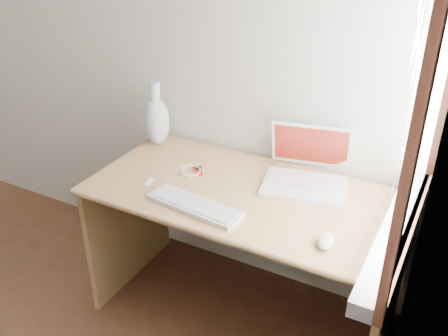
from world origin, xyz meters
The scene contains 10 objects.
back_wall centered at (0.00, 1.75, 1.30)m, with size 3.50×0.04×2.60m, color silver.
window centered at (1.72, 1.30, 1.28)m, with size 0.11×0.99×1.10m.
desk centered at (1.03, 1.46, 0.52)m, with size 1.39×0.69×0.73m.
laptop centered at (1.25, 1.58, 0.79)m, with size 0.41×0.38×0.25m.
external_keyboard centered at (0.90, 1.16, 0.74)m, with size 0.44×0.18×0.02m.
mouse centered at (1.47, 1.17, 0.75)m, with size 0.06×0.11×0.04m, color white.
ipod centered at (0.75, 1.44, 0.74)m, with size 0.08×0.09×0.01m.
cable_coil centered at (0.72, 1.43, 0.74)m, with size 0.13×0.13×0.01m, color white.
remote centered at (0.61, 1.24, 0.74)m, with size 0.03×0.07×0.01m, color white.
vase centered at (0.41, 1.61, 0.87)m, with size 0.13×0.13×0.34m.
Camera 1 is at (1.84, -0.34, 1.87)m, focal length 40.00 mm.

